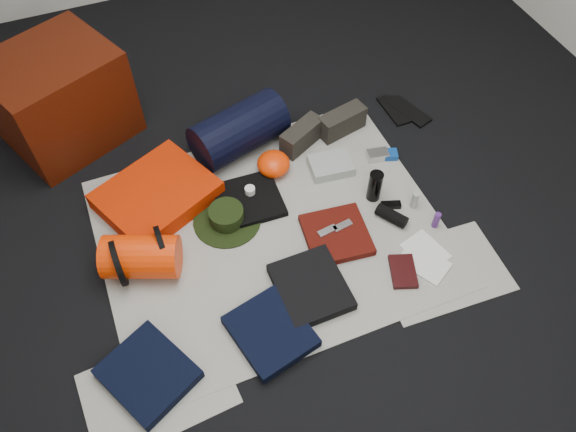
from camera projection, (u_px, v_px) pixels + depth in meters
name	position (u px, v px, depth m)	size (l,w,h in m)	color
floor	(271.00, 233.00, 2.73)	(4.50, 4.50, 0.02)	black
newspaper_mat	(271.00, 232.00, 2.71)	(1.60, 1.30, 0.01)	beige
newspaper_sheet_front_left	(157.00, 389.00, 2.26)	(0.58, 0.40, 0.00)	beige
newspaper_sheet_front_right	(441.00, 271.00, 2.58)	(0.58, 0.40, 0.00)	beige
red_cabinet	(60.00, 98.00, 2.91)	(0.61, 0.51, 0.51)	#451105
sleeping_pad	(157.00, 195.00, 2.78)	(0.53, 0.43, 0.10)	red
stuff_sack	(141.00, 257.00, 2.51)	(0.20, 0.20, 0.34)	#F83304
sack_strap_left	(119.00, 263.00, 2.48)	(0.22, 0.22, 0.03)	black
sack_strap_right	(163.00, 249.00, 2.52)	(0.22, 0.22, 0.03)	black
navy_duffel	(239.00, 130.00, 2.94)	(0.26, 0.26, 0.49)	black
boonie_brim	(227.00, 220.00, 2.75)	(0.33, 0.33, 0.01)	black
boonie_crown	(226.00, 215.00, 2.71)	(0.17, 0.17, 0.07)	black
hiking_boot_left	(302.00, 136.00, 3.00)	(0.26, 0.10, 0.13)	#2A2721
hiking_boot_right	(342.00, 122.00, 3.07)	(0.27, 0.10, 0.13)	#2A2721
flip_flop_left	(394.00, 110.00, 3.22)	(0.09, 0.25, 0.01)	black
flip_flop_right	(409.00, 111.00, 3.21)	(0.10, 0.27, 0.01)	black
trousers_navy_a	(148.00, 373.00, 2.26)	(0.30, 0.34, 0.05)	black
trousers_navy_b	(271.00, 331.00, 2.37)	(0.29, 0.33, 0.05)	black
trousers_charcoal	(311.00, 287.00, 2.50)	(0.30, 0.34, 0.05)	black
black_tshirt	(249.00, 200.00, 2.81)	(0.32, 0.30, 0.03)	black
red_shirt	(336.00, 235.00, 2.68)	(0.30, 0.30, 0.04)	#480D07
orange_stuff_sack	(273.00, 164.00, 2.90)	(0.17, 0.17, 0.11)	#F83304
first_aid_pouch	(331.00, 165.00, 2.93)	(0.22, 0.16, 0.05)	#939A92
water_bottle	(375.00, 186.00, 2.77)	(0.07, 0.07, 0.17)	black
speaker	(392.00, 216.00, 2.73)	(0.06, 0.06, 0.16)	black
compact_camera	(378.00, 155.00, 2.98)	(0.11, 0.07, 0.04)	silver
cyan_case	(387.00, 155.00, 2.99)	(0.10, 0.07, 0.03)	navy
toiletry_purple	(436.00, 220.00, 2.69)	(0.03, 0.03, 0.09)	#4E226F
toiletry_clear	(415.00, 200.00, 2.76)	(0.03, 0.03, 0.10)	#9DA29E
paperback_book	(403.00, 271.00, 2.56)	(0.11, 0.17, 0.02)	black
map_booklet	(424.00, 263.00, 2.60)	(0.15, 0.22, 0.01)	silver
map_printout	(426.00, 251.00, 2.64)	(0.15, 0.20, 0.01)	silver
sunglasses	(391.00, 205.00, 2.79)	(0.10, 0.04, 0.02)	black
key_cluster	(177.00, 385.00, 2.26)	(0.08, 0.08, 0.01)	silver
tape_roll	(250.00, 190.00, 2.80)	(0.05, 0.05, 0.04)	silver
energy_bar_a	(327.00, 231.00, 2.66)	(0.10, 0.04, 0.01)	silver
energy_bar_b	(343.00, 226.00, 2.67)	(0.10, 0.04, 0.01)	silver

